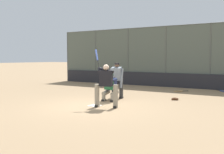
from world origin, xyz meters
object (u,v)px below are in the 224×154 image
object	(u,v)px
spare_bat_by_padding	(179,91)
batter_at_plate	(106,84)
fielding_glove_on_dirt	(175,99)
spare_bat_near_backstop	(222,91)
umpire_home	(117,79)
catcher_behind_plate	(110,86)

from	to	relation	value
spare_bat_by_padding	batter_at_plate	bearing A→B (deg)	30.75
batter_at_plate	fielding_glove_on_dirt	size ratio (longest dim) A/B	7.07
spare_bat_near_backstop	spare_bat_by_padding	world-z (taller)	same
umpire_home	fielding_glove_on_dirt	size ratio (longest dim) A/B	5.28
catcher_behind_plate	umpire_home	bearing A→B (deg)	-86.21
catcher_behind_plate	umpire_home	size ratio (longest dim) A/B	0.76
umpire_home	batter_at_plate	bearing A→B (deg)	102.04
catcher_behind_plate	spare_bat_near_backstop	bearing A→B (deg)	-126.16
spare_bat_near_backstop	spare_bat_by_padding	distance (m)	2.35
umpire_home	spare_bat_near_backstop	xyz separation A→B (m)	(-3.74, -4.96, -0.83)
umpire_home	catcher_behind_plate	bearing A→B (deg)	90.16
catcher_behind_plate	batter_at_plate	bearing A→B (deg)	111.95
catcher_behind_plate	spare_bat_near_backstop	xyz separation A→B (m)	(-3.64, -5.75, -0.61)
spare_bat_near_backstop	umpire_home	bearing A→B (deg)	-75.91
fielding_glove_on_dirt	catcher_behind_plate	bearing A→B (deg)	34.94
batter_at_plate	fielding_glove_on_dirt	xyz separation A→B (m)	(-1.67, -2.96, -0.81)
batter_at_plate	spare_bat_by_padding	xyz separation A→B (m)	(-1.01, -5.82, -0.83)
batter_at_plate	catcher_behind_plate	size ratio (longest dim) A/B	1.75
batter_at_plate	catcher_behind_plate	bearing A→B (deg)	-80.10
spare_bat_near_backstop	spare_bat_by_padding	bearing A→B (deg)	-96.19
catcher_behind_plate	spare_bat_near_backstop	distance (m)	6.83
fielding_glove_on_dirt	umpire_home	bearing A→B (deg)	19.07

